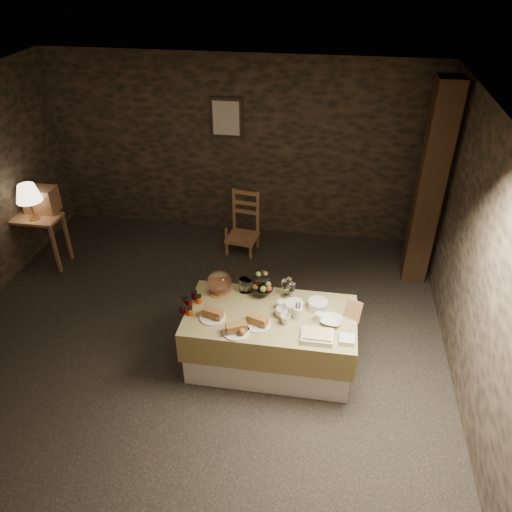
# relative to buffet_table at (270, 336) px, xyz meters

# --- Properties ---
(ground_plane) EXTENTS (5.50, 5.00, 0.01)m
(ground_plane) POSITION_rel_buffet_table_xyz_m (-0.86, 0.32, -0.39)
(ground_plane) COLOR black
(ground_plane) RESTS_ON ground
(room_shell) EXTENTS (5.52, 5.02, 2.60)m
(room_shell) POSITION_rel_buffet_table_xyz_m (-0.86, 0.32, 1.17)
(room_shell) COLOR black
(room_shell) RESTS_ON ground
(buffet_table) EXTENTS (1.71, 0.91, 0.68)m
(buffet_table) POSITION_rel_buffet_table_xyz_m (0.00, 0.00, 0.00)
(buffet_table) COLOR silver
(buffet_table) RESTS_ON ground_plane
(console_table) EXTENTS (0.68, 0.39, 0.73)m
(console_table) POSITION_rel_buffet_table_xyz_m (-3.36, 1.42, 0.22)
(console_table) COLOR brown
(console_table) RESTS_ON ground_plane
(table_lamp) EXTENTS (0.33, 0.33, 0.49)m
(table_lamp) POSITION_rel_buffet_table_xyz_m (-3.31, 1.37, 0.71)
(table_lamp) COLOR tan
(table_lamp) RESTS_ON console_table
(wine_rack) EXTENTS (0.42, 0.26, 0.34)m
(wine_rack) POSITION_rel_buffet_table_xyz_m (-3.31, 1.60, 0.51)
(wine_rack) COLOR brown
(wine_rack) RESTS_ON console_table
(chair) EXTENTS (0.47, 0.45, 0.69)m
(chair) POSITION_rel_buffet_table_xyz_m (-0.69, 2.24, 0.00)
(chair) COLOR brown
(chair) RESTS_ON ground_plane
(timber_column) EXTENTS (0.30, 0.30, 2.60)m
(timber_column) POSITION_rel_buffet_table_xyz_m (1.67, 1.91, 0.91)
(timber_column) COLOR black
(timber_column) RESTS_ON ground_plane
(framed_picture) EXTENTS (0.45, 0.04, 0.55)m
(framed_picture) POSITION_rel_buffet_table_xyz_m (-1.01, 2.78, 1.36)
(framed_picture) COLOR #2E2318
(framed_picture) RESTS_ON room_shell
(plate_stack_a) EXTENTS (0.19, 0.19, 0.10)m
(plate_stack_a) POSITION_rel_buffet_table_xyz_m (0.22, 0.10, 0.34)
(plate_stack_a) COLOR silver
(plate_stack_a) RESTS_ON buffet_table
(plate_stack_b) EXTENTS (0.20, 0.20, 0.08)m
(plate_stack_b) POSITION_rel_buffet_table_xyz_m (0.46, 0.18, 0.33)
(plate_stack_b) COLOR silver
(plate_stack_b) RESTS_ON buffet_table
(cutlery_holder) EXTENTS (0.10, 0.10, 0.12)m
(cutlery_holder) POSITION_rel_buffet_table_xyz_m (0.27, -0.00, 0.35)
(cutlery_holder) COLOR silver
(cutlery_holder) RESTS_ON buffet_table
(cup_a) EXTENTS (0.15, 0.15, 0.10)m
(cup_a) POSITION_rel_buffet_table_xyz_m (0.11, -0.01, 0.34)
(cup_a) COLOR silver
(cup_a) RESTS_ON buffet_table
(cup_b) EXTENTS (0.13, 0.13, 0.09)m
(cup_b) POSITION_rel_buffet_table_xyz_m (0.16, -0.11, 0.33)
(cup_b) COLOR silver
(cup_b) RESTS_ON buffet_table
(mug_c) EXTENTS (0.09, 0.09, 0.09)m
(mug_c) POSITION_rel_buffet_table_xyz_m (0.09, 0.10, 0.33)
(mug_c) COLOR silver
(mug_c) RESTS_ON buffet_table
(mug_d) EXTENTS (0.08, 0.08, 0.09)m
(mug_d) POSITION_rel_buffet_table_xyz_m (0.48, -0.02, 0.33)
(mug_d) COLOR silver
(mug_d) RESTS_ON buffet_table
(bowl) EXTENTS (0.24, 0.24, 0.05)m
(bowl) POSITION_rel_buffet_table_xyz_m (0.60, -0.03, 0.31)
(bowl) COLOR silver
(bowl) RESTS_ON buffet_table
(cake_dome) EXTENTS (0.26, 0.26, 0.26)m
(cake_dome) POSITION_rel_buffet_table_xyz_m (-0.59, 0.29, 0.39)
(cake_dome) COLOR brown
(cake_dome) RESTS_ON buffet_table
(fruit_stand) EXTENTS (0.23, 0.23, 0.33)m
(fruit_stand) POSITION_rel_buffet_table_xyz_m (-0.13, 0.30, 0.42)
(fruit_stand) COLOR black
(fruit_stand) RESTS_ON buffet_table
(bread_platter_left) EXTENTS (0.26, 0.26, 0.11)m
(bread_platter_left) POSITION_rel_buffet_table_xyz_m (-0.56, -0.14, 0.33)
(bread_platter_left) COLOR silver
(bread_platter_left) RESTS_ON buffet_table
(bread_platter_center) EXTENTS (0.26, 0.26, 0.11)m
(bread_platter_center) POSITION_rel_buffet_table_xyz_m (-0.29, -0.32, 0.33)
(bread_platter_center) COLOR silver
(bread_platter_center) RESTS_ON buffet_table
(bread_platter_right) EXTENTS (0.26, 0.26, 0.11)m
(bread_platter_right) POSITION_rel_buffet_table_xyz_m (-0.11, -0.18, 0.33)
(bread_platter_right) COLOR silver
(bread_platter_right) RESTS_ON buffet_table
(jam_jars) EXTENTS (0.20, 0.32, 0.07)m
(jam_jars) POSITION_rel_buffet_table_xyz_m (-0.83, 0.01, 0.32)
(jam_jars) COLOR #4E0105
(jam_jars) RESTS_ON buffet_table
(tart_dish) EXTENTS (0.30, 0.22, 0.07)m
(tart_dish) POSITION_rel_buffet_table_xyz_m (0.48, -0.28, 0.32)
(tart_dish) COLOR silver
(tart_dish) RESTS_ON buffet_table
(square_dish) EXTENTS (0.14, 0.14, 0.04)m
(square_dish) POSITION_rel_buffet_table_xyz_m (0.75, -0.28, 0.31)
(square_dish) COLOR silver
(square_dish) RESTS_ON buffet_table
(menu_frame) EXTENTS (0.18, 0.13, 0.22)m
(menu_frame) POSITION_rel_buffet_table_xyz_m (0.80, 0.08, 0.38)
(menu_frame) COLOR brown
(menu_frame) RESTS_ON buffet_table
(storage_jar_a) EXTENTS (0.10, 0.10, 0.16)m
(storage_jar_a) POSITION_rel_buffet_table_xyz_m (-0.33, 0.33, 0.37)
(storage_jar_a) COLOR white
(storage_jar_a) RESTS_ON buffet_table
(storage_jar_b) EXTENTS (0.09, 0.09, 0.14)m
(storage_jar_b) POSITION_rel_buffet_table_xyz_m (-0.29, 0.34, 0.36)
(storage_jar_b) COLOR white
(storage_jar_b) RESTS_ON buffet_table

